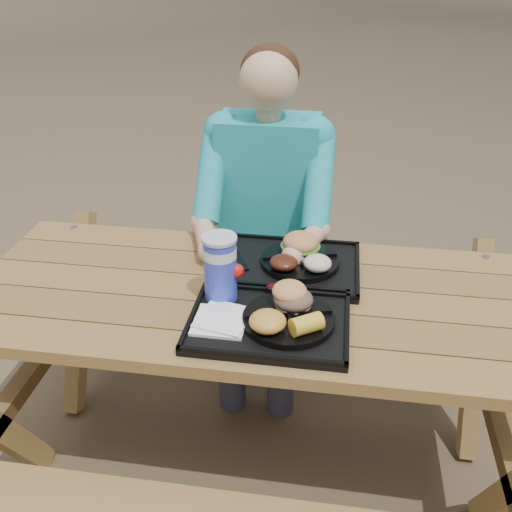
# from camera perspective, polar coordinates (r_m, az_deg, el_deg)

# --- Properties ---
(ground) EXTENTS (60.00, 60.00, 0.00)m
(ground) POSITION_cam_1_polar(r_m,az_deg,el_deg) (2.27, -0.00, -19.64)
(ground) COLOR #999999
(ground) RESTS_ON ground
(picnic_table) EXTENTS (1.80, 1.49, 0.75)m
(picnic_table) POSITION_cam_1_polar(r_m,az_deg,el_deg) (2.00, -0.00, -12.64)
(picnic_table) COLOR #999999
(picnic_table) RESTS_ON ground
(tray_near) EXTENTS (0.45, 0.35, 0.02)m
(tray_near) POSITION_cam_1_polar(r_m,az_deg,el_deg) (1.63, 1.34, -6.61)
(tray_near) COLOR black
(tray_near) RESTS_ON picnic_table
(tray_far) EXTENTS (0.45, 0.35, 0.02)m
(tray_far) POSITION_cam_1_polar(r_m,az_deg,el_deg) (1.89, 3.46, -1.10)
(tray_far) COLOR black
(tray_far) RESTS_ON picnic_table
(plate_near) EXTENTS (0.26, 0.26, 0.02)m
(plate_near) POSITION_cam_1_polar(r_m,az_deg,el_deg) (1.61, 3.27, -6.31)
(plate_near) COLOR black
(plate_near) RESTS_ON tray_near
(plate_far) EXTENTS (0.26, 0.26, 0.02)m
(plate_far) POSITION_cam_1_polar(r_m,az_deg,el_deg) (1.89, 4.41, -0.49)
(plate_far) COLOR black
(plate_far) RESTS_ON tray_far
(napkin_stack) EXTENTS (0.15, 0.15, 0.02)m
(napkin_stack) POSITION_cam_1_polar(r_m,az_deg,el_deg) (1.61, -3.61, -6.45)
(napkin_stack) COLOR white
(napkin_stack) RESTS_ON tray_near
(soda_cup) EXTENTS (0.10, 0.10, 0.20)m
(soda_cup) POSITION_cam_1_polar(r_m,az_deg,el_deg) (1.67, -3.59, -1.35)
(soda_cup) COLOR #1A2AC3
(soda_cup) RESTS_ON tray_near
(condiment_bbq) EXTENTS (0.05, 0.05, 0.03)m
(condiment_bbq) POSITION_cam_1_polar(r_m,az_deg,el_deg) (1.72, 1.77, -3.42)
(condiment_bbq) COLOR #330508
(condiment_bbq) RESTS_ON tray_near
(condiment_mustard) EXTENTS (0.05, 0.05, 0.03)m
(condiment_mustard) POSITION_cam_1_polar(r_m,az_deg,el_deg) (1.71, 3.76, -3.82)
(condiment_mustard) COLOR gold
(condiment_mustard) RESTS_ON tray_near
(sandwich) EXTENTS (0.11, 0.11, 0.11)m
(sandwich) POSITION_cam_1_polar(r_m,az_deg,el_deg) (1.62, 3.78, -3.37)
(sandwich) COLOR #DA964D
(sandwich) RESTS_ON plate_near
(mac_cheese) EXTENTS (0.10, 0.10, 0.05)m
(mac_cheese) POSITION_cam_1_polar(r_m,az_deg,el_deg) (1.54, 1.17, -6.55)
(mac_cheese) COLOR gold
(mac_cheese) RESTS_ON plate_near
(corn_cob) EXTENTS (0.12, 0.12, 0.05)m
(corn_cob) POSITION_cam_1_polar(r_m,az_deg,el_deg) (1.53, 5.07, -6.81)
(corn_cob) COLOR yellow
(corn_cob) RESTS_ON plate_near
(cutlery_far) EXTENTS (0.10, 0.16, 0.01)m
(cutlery_far) POSITION_cam_1_polar(r_m,az_deg,el_deg) (1.91, -1.84, -0.22)
(cutlery_far) COLOR black
(cutlery_far) RESTS_ON tray_far
(burger) EXTENTS (0.12, 0.12, 0.11)m
(burger) POSITION_cam_1_polar(r_m,az_deg,el_deg) (1.89, 4.50, 1.79)
(burger) COLOR #CC8248
(burger) RESTS_ON plate_far
(baked_beans) EXTENTS (0.09, 0.09, 0.04)m
(baked_beans) POSITION_cam_1_polar(r_m,az_deg,el_deg) (1.81, 2.79, -0.65)
(baked_beans) COLOR #451B0D
(baked_beans) RESTS_ON plate_far
(potato_salad) EXTENTS (0.09, 0.09, 0.05)m
(potato_salad) POSITION_cam_1_polar(r_m,az_deg,el_deg) (1.81, 6.17, -0.71)
(potato_salad) COLOR beige
(potato_salad) RESTS_ON plate_far
(diner) EXTENTS (0.48, 0.84, 1.28)m
(diner) POSITION_cam_1_polar(r_m,az_deg,el_deg) (2.33, 1.12, 1.88)
(diner) COLOR teal
(diner) RESTS_ON ground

